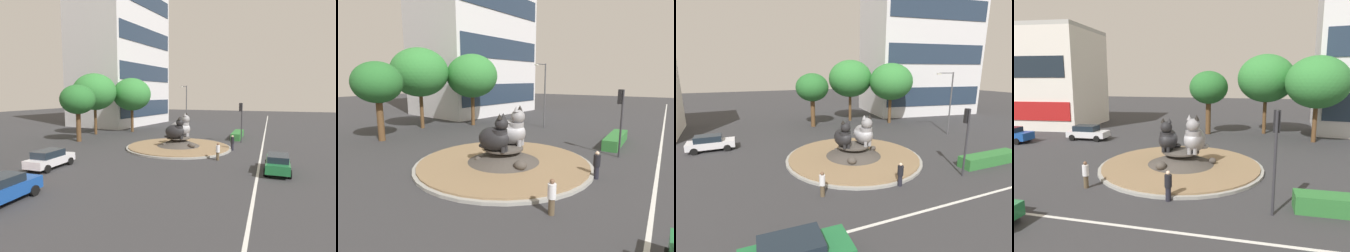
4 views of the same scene
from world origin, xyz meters
TOP-DOWN VIEW (x-y plane):
  - ground_plane at (0.00, 0.00)m, footprint 160.00×160.00m
  - lane_centreline at (0.00, -8.98)m, footprint 112.00×0.20m
  - roundabout_island at (-0.00, -0.01)m, footprint 11.81×11.81m
  - cat_statue_black at (-0.97, -0.01)m, footprint 1.59×2.53m
  - cat_statue_grey at (1.00, -0.03)m, footprint 1.73×2.75m
  - traffic_light_mast at (6.04, -6.25)m, footprint 0.34×0.46m
  - shophouse_block at (-27.59, 14.89)m, footprint 23.54×12.51m
  - broadleaf_tree_behind_island at (6.40, 15.37)m, footprint 6.50×6.50m
  - second_tree_near_tower at (-0.02, 13.56)m, footprint 4.45×4.45m
  - third_tree_left at (11.18, 11.57)m, footprint 6.18×6.18m
  - pedestrian_black_shirt at (0.76, -5.94)m, footprint 0.40×0.40m
  - pedestrian_white_shirt at (-4.51, -5.28)m, footprint 0.37×0.37m
  - parked_car_right at (-12.03, 7.27)m, footprint 4.28×2.09m

SIDE VIEW (x-z plane):
  - ground_plane at x=0.00m, z-range 0.00..0.00m
  - lane_centreline at x=0.00m, z-range 0.00..0.01m
  - roundabout_island at x=0.00m, z-range -0.24..1.00m
  - parked_car_right at x=-12.03m, z-range 0.03..1.56m
  - pedestrian_white_shirt at x=-4.51m, z-range 0.04..1.67m
  - pedestrian_black_shirt at x=0.76m, z-range 0.03..1.69m
  - cat_statue_black at x=-0.97m, z-range 0.91..3.35m
  - cat_statue_grey at x=1.00m, z-range 0.87..3.62m
  - traffic_light_mast at x=6.04m, z-range 0.99..6.01m
  - second_tree_near_tower at x=-0.02m, z-range 1.72..9.05m
  - third_tree_left at x=11.18m, z-range 1.72..10.44m
  - broadleaf_tree_behind_island at x=6.40m, z-range 1.85..11.09m
  - shophouse_block at x=-27.59m, z-range -2.02..15.17m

